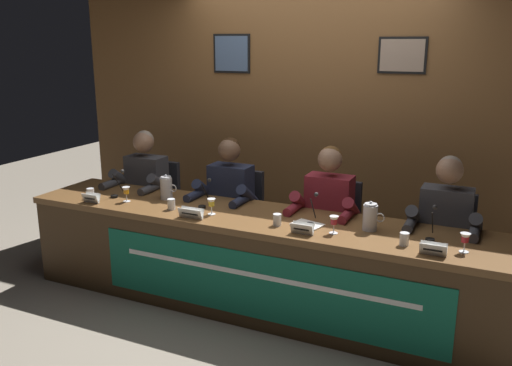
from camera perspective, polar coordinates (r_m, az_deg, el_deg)
The scene contains 30 objects.
ground_plane at distance 4.37m, azimuth -0.00°, elevation -12.76°, with size 12.00×12.00×0.00m, color gray.
wall_back_panelled at distance 5.07m, azimuth 5.94°, elevation 6.58°, with size 5.01×0.14×2.60m.
conference_table at distance 4.06m, azimuth -0.61°, elevation -7.02°, with size 3.81×0.73×0.75m.
chair_far_left at distance 5.26m, azimuth -10.56°, elevation -2.89°, with size 0.44×0.45×0.91m.
panelist_far_left at distance 5.03m, azimuth -12.02°, elevation -0.49°, with size 0.51×0.48×1.24m.
nameplate_far_left at distance 4.57m, azimuth -17.06°, elevation -1.53°, with size 0.15×0.06×0.08m.
juice_glass_far_left at distance 4.51m, azimuth -13.59°, elevation -0.88°, with size 0.06×0.06×0.12m.
water_cup_far_left at distance 4.70m, azimuth -17.13°, elevation -1.10°, with size 0.06×0.06×0.08m.
microphone_far_left at distance 4.69m, azimuth -14.52°, elevation -0.50°, with size 0.06×0.17×0.22m.
chair_center_left at distance 4.82m, azimuth -1.99°, elevation -4.27°, with size 0.44×0.45×0.91m.
panelist_center_left at distance 4.57m, azimuth -3.15°, elevation -1.72°, with size 0.51×0.48×1.24m.
nameplate_center_left at distance 4.02m, azimuth -6.91°, elevation -3.19°, with size 0.20×0.06×0.08m.
juice_glass_center_left at distance 4.08m, azimuth -4.74°, elevation -2.18°, with size 0.06×0.06×0.12m.
water_cup_center_left at distance 4.25m, azimuth -8.96°, elevation -2.29°, with size 0.06×0.06×0.08m.
microphone_center_left at distance 4.27m, azimuth -5.47°, elevation -1.56°, with size 0.06×0.17×0.22m.
chair_center_right at distance 4.52m, azimuth 8.06°, elevation -5.77°, with size 0.44×0.45×0.91m.
panelist_center_right at distance 4.24m, azimuth 7.40°, elevation -3.13°, with size 0.51×0.48×1.24m.
nameplate_center_right at distance 3.68m, azimuth 4.92°, elevation -4.83°, with size 0.16×0.06×0.08m.
juice_glass_center_right at distance 3.70m, azimuth 8.26°, elevation -4.05°, with size 0.06×0.06×0.12m.
water_cup_center_right at distance 3.84m, azimuth 2.25°, elevation -3.97°, with size 0.06×0.06×0.08m.
microphone_center_right at distance 3.87m, azimuth 5.95°, elevation -3.31°, with size 0.06×0.17×0.22m.
chair_far_right at distance 4.37m, azimuth 19.22°, elevation -7.21°, with size 0.44×0.45×0.91m.
panelist_far_right at distance 4.08m, azimuth 19.24°, elevation -4.58°, with size 0.51×0.48×1.24m.
nameplate_far_right at distance 3.49m, azimuth 18.26°, elevation -6.67°, with size 0.16×0.06×0.08m.
juice_glass_far_right at distance 3.59m, azimuth 21.27°, elevation -5.56°, with size 0.06×0.06×0.12m.
water_cup_far_right at distance 3.60m, azimuth 15.43°, elevation -5.82°, with size 0.06×0.06×0.08m.
microphone_far_right at distance 3.74m, azimuth 18.11°, elevation -4.63°, with size 0.06×0.17×0.22m.
water_pitcher_left_side at distance 4.52m, azimuth -9.47°, elevation -0.51°, with size 0.15×0.10×0.21m.
water_pitcher_right_side at distance 3.81m, azimuth 12.01°, elevation -3.54°, with size 0.15×0.10×0.21m.
document_stack_center_right at distance 3.86m, azimuth 5.48°, elevation -4.41°, with size 0.24×0.20×0.01m.
Camera 1 is at (1.63, -3.51, 2.02)m, focal length 37.76 mm.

